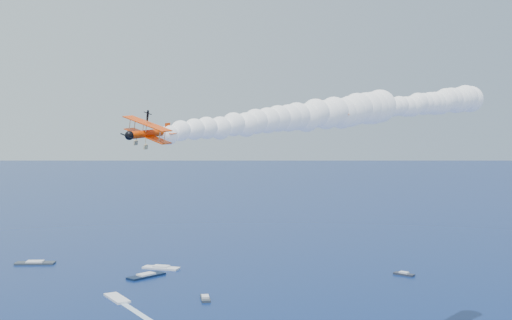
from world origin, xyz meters
TOP-DOWN VIEW (x-y plane):
  - biplane_lead at (24.89, 29.71)m, footprint 9.78×11.25m
  - biplane_trail at (-16.44, 13.46)m, footprint 9.83×11.24m
  - smoke_trail_lead at (53.56, 39.53)m, footprint 62.82×41.68m
  - smoke_trail_trail at (12.19, 23.39)m, footprint 62.84×42.05m
  - spectator_boats at (-2.42, 122.40)m, footprint 227.89×181.42m

SIDE VIEW (x-z plane):
  - spectator_boats at x=-2.42m, z-range 0.00..0.70m
  - biplane_trail at x=-16.44m, z-range 48.31..55.67m
  - smoke_trail_trail at x=12.19m, z-range 48.75..59.85m
  - biplane_lead at x=24.89m, z-range 51.19..59.17m
  - smoke_trail_lead at x=53.56m, z-range 51.94..63.04m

